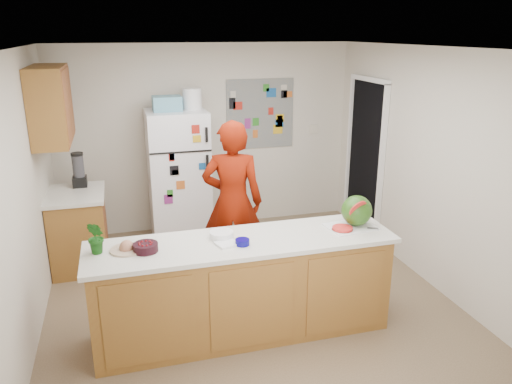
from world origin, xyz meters
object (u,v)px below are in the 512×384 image
object	(u,v)px
person	(233,202)
watermelon	(357,211)
refrigerator	(179,176)
cherry_bowl	(146,247)

from	to	relation	value
person	watermelon	world-z (taller)	person
person	watermelon	size ratio (longest dim) A/B	6.34
refrigerator	watermelon	distance (m)	2.71
cherry_bowl	watermelon	bearing A→B (deg)	1.25
person	cherry_bowl	xyz separation A→B (m)	(-0.98, -1.08, 0.06)
person	refrigerator	bearing A→B (deg)	-55.94
refrigerator	cherry_bowl	size ratio (longest dim) A/B	8.38
refrigerator	cherry_bowl	xyz separation A→B (m)	(-0.57, -2.39, 0.11)
watermelon	person	bearing A→B (deg)	131.75
refrigerator	person	xyz separation A→B (m)	(0.41, -1.31, 0.04)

